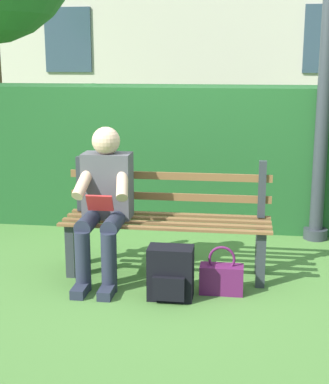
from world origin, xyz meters
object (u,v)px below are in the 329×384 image
person_seated (104,200)px  handbag (221,278)px  park_bench (167,220)px  backpack (171,273)px  lamp_post (328,35)px

person_seated → handbag: bearing=167.1°
park_bench → handbag: 0.67m
person_seated → backpack: (-0.57, 0.36, -0.44)m
handbag → lamp_post: lamp_post is taller
lamp_post → backpack: bearing=52.7°
park_bench → handbag: (-0.46, 0.37, -0.32)m
park_bench → person_seated: person_seated is taller
park_bench → backpack: size_ratio=4.24×
backpack → handbag: bearing=-158.1°
backpack → lamp_post: (-1.20, -1.58, 1.71)m
person_seated → lamp_post: lamp_post is taller
person_seated → backpack: 0.80m
park_bench → handbag: size_ratio=4.50×
lamp_post → park_bench: bearing=39.3°
person_seated → handbag: (-0.93, 0.21, -0.51)m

